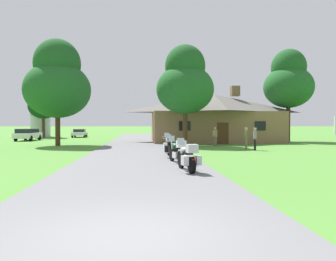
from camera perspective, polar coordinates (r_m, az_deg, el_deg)
ground_plane at (r=25.56m, az=-5.12°, el=-3.24°), size 500.00×500.00×0.00m
asphalt_driveway at (r=23.56m, az=-5.15°, el=-3.54°), size 6.40×80.00×0.06m
motorcycle_silver_nearest_to_camera at (r=12.90m, az=3.54°, el=-4.85°), size 0.93×2.07×1.30m
motorcycle_green_second_in_row at (r=15.67m, az=1.63°, el=-3.74°), size 0.85×2.06×1.30m
motorcycle_green_third_in_row at (r=18.54m, az=0.42°, el=-3.02°), size 0.73×2.08×1.30m
motorcycle_red_farthest_in_row at (r=21.24m, az=0.09°, el=-2.49°), size 0.75×2.08×1.30m
stone_lodge at (r=35.86m, az=8.04°, el=2.32°), size 14.15×8.68×6.14m
bystander_tan_shirt_near_lodge at (r=28.86m, az=8.27°, el=-0.86°), size 0.38×0.48×1.69m
bystander_olive_shirt_beside_signpost at (r=25.19m, az=13.64°, el=-1.17°), size 0.29×0.54×1.69m
bystander_gray_shirt_by_tree at (r=24.87m, az=15.10°, el=-1.21°), size 0.29×0.54×1.69m
tree_right_of_lodge at (r=38.68m, az=20.48°, el=8.12°), size 5.43×5.43×10.27m
tree_by_lodge_front at (r=29.22m, az=3.03°, el=8.43°), size 5.15×5.15×9.04m
tree_left_near at (r=31.09m, az=-18.92°, el=8.06°), size 5.93×5.93×9.62m
tree_left_far at (r=49.55m, az=-21.14°, el=4.57°), size 4.19×4.19×7.74m
metal_silo_distant at (r=53.62m, az=-21.59°, el=2.97°), size 3.05×3.05×7.47m
parked_white_suv_far_left at (r=41.66m, az=-23.49°, el=-0.57°), size 2.03×4.66×1.40m
parked_white_sedan_far_left at (r=49.66m, az=-15.33°, el=-0.41°), size 2.09×4.30×1.20m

